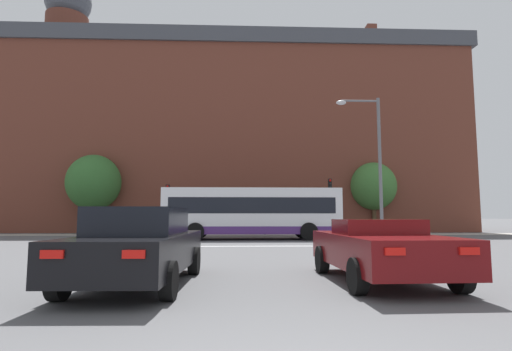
% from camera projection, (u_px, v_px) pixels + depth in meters
% --- Properties ---
extents(stop_line_strip, '(9.50, 0.30, 0.01)m').
position_uv_depth(stop_line_strip, '(252.00, 246.00, 18.05)').
color(stop_line_strip, silver).
rests_on(stop_line_strip, ground_plane).
extents(far_pavement, '(70.55, 2.50, 0.01)m').
position_uv_depth(far_pavement, '(247.00, 234.00, 29.61)').
color(far_pavement, '#A09B91').
rests_on(far_pavement, ground_plane).
extents(brick_civic_building, '(45.20, 11.49, 24.79)m').
position_uv_depth(brick_civic_building, '(218.00, 137.00, 38.83)').
color(brick_civic_building, brown).
rests_on(brick_civic_building, ground_plane).
extents(car_saloon_left, '(2.07, 4.78, 1.53)m').
position_uv_depth(car_saloon_left, '(140.00, 246.00, 7.90)').
color(car_saloon_left, black).
rests_on(car_saloon_left, ground_plane).
extents(car_roadster_right, '(2.15, 4.41, 1.29)m').
position_uv_depth(car_roadster_right, '(380.00, 249.00, 8.35)').
color(car_roadster_right, '#600C0F').
rests_on(car_roadster_right, ground_plane).
extents(bus_crossing_lead, '(10.22, 2.67, 2.96)m').
position_uv_depth(bus_crossing_lead, '(252.00, 212.00, 23.47)').
color(bus_crossing_lead, silver).
rests_on(bus_crossing_lead, ground_plane).
extents(traffic_light_far_left, '(0.26, 0.31, 3.68)m').
position_uv_depth(traffic_light_far_left, '(167.00, 201.00, 29.36)').
color(traffic_light_far_left, slate).
rests_on(traffic_light_far_left, ground_plane).
extents(traffic_light_far_right, '(0.26, 0.31, 4.14)m').
position_uv_depth(traffic_light_far_right, '(330.00, 197.00, 29.59)').
color(traffic_light_far_right, slate).
rests_on(traffic_light_far_right, ground_plane).
extents(street_lamp_junction, '(2.18, 0.36, 7.18)m').
position_uv_depth(street_lamp_junction, '(372.00, 154.00, 19.45)').
color(street_lamp_junction, slate).
rests_on(street_lamp_junction, ground_plane).
extents(pedestrian_waiting, '(0.26, 0.42, 1.79)m').
position_uv_depth(pedestrian_waiting, '(264.00, 220.00, 29.53)').
color(pedestrian_waiting, black).
rests_on(pedestrian_waiting, ground_plane).
extents(tree_by_building, '(4.19, 4.19, 6.22)m').
position_uv_depth(tree_by_building, '(94.00, 183.00, 31.60)').
color(tree_by_building, '#4C3823').
rests_on(tree_by_building, ground_plane).
extents(tree_kerbside, '(3.76, 3.76, 5.82)m').
position_uv_depth(tree_kerbside, '(373.00, 186.00, 33.14)').
color(tree_kerbside, '#4C3823').
rests_on(tree_kerbside, ground_plane).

